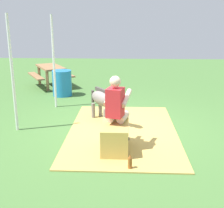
% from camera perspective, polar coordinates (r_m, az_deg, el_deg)
% --- Properties ---
extents(ground_plane, '(24.00, 24.00, 0.00)m').
position_cam_1_polar(ground_plane, '(6.56, 1.85, -4.78)').
color(ground_plane, '#426B33').
extents(hay_patch, '(3.57, 2.30, 0.02)m').
position_cam_1_polar(hay_patch, '(6.38, 2.09, -5.29)').
color(hay_patch, tan).
rests_on(hay_patch, ground).
extents(hay_bale, '(0.80, 0.48, 0.52)m').
position_cam_1_polar(hay_bale, '(5.39, 0.58, -6.60)').
color(hay_bale, tan).
rests_on(hay_bale, ground).
extents(person_seated, '(0.71, 0.52, 1.40)m').
position_cam_1_polar(person_seated, '(5.37, 0.97, -0.77)').
color(person_seated, beige).
rests_on(person_seated, ground).
extents(pony_standing, '(1.16, 0.93, 0.91)m').
position_cam_1_polar(pony_standing, '(6.81, -1.46, 0.89)').
color(pony_standing, slate).
rests_on(pony_standing, ground).
extents(soda_bottle, '(0.07, 0.07, 0.26)m').
position_cam_1_polar(soda_bottle, '(4.82, 3.52, -11.24)').
color(soda_bottle, brown).
rests_on(soda_bottle, ground).
extents(water_barrel, '(0.60, 0.60, 0.80)m').
position_cam_1_polar(water_barrel, '(9.40, -9.68, 4.03)').
color(water_barrel, '#1E72B2').
rests_on(water_barrel, ground).
extents(tent_pole_left, '(0.06, 0.06, 2.47)m').
position_cam_1_polar(tent_pole_left, '(6.49, -18.81, 5.46)').
color(tent_pole_left, silver).
rests_on(tent_pole_left, ground).
extents(tent_pole_right, '(0.06, 0.06, 2.47)m').
position_cam_1_polar(tent_pole_right, '(8.03, -11.25, 7.92)').
color(tent_pole_right, silver).
rests_on(tent_pole_right, ground).
extents(picnic_bench, '(1.95, 1.88, 0.75)m').
position_cam_1_polar(picnic_bench, '(10.68, -11.85, 6.30)').
color(picnic_bench, olive).
rests_on(picnic_bench, ground).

